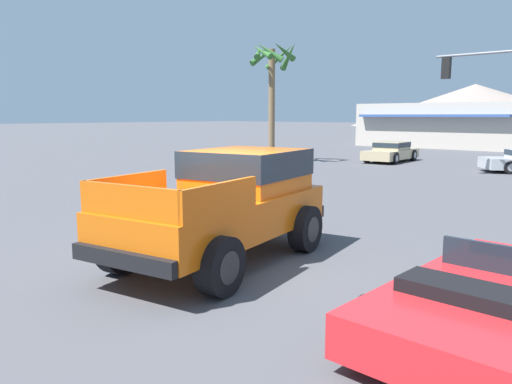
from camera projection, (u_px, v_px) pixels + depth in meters
ground_plane at (222, 267)px, 8.84m from camera, size 320.00×320.00×0.00m
orange_pickup_truck at (230, 199)px, 9.33m from camera, size 3.05×5.22×2.01m
red_convertible_car at (488, 302)px, 6.05m from camera, size 2.05×4.31×1.04m
parked_car_tan at (391, 151)px, 28.99m from camera, size 2.11×4.53×1.16m
traffic_light_main at (489, 87)px, 20.36m from camera, size 3.79×0.38×5.43m
palm_tree_short at (273, 72)px, 27.81m from camera, size 2.73×2.76×6.73m
storefront_building at (447, 125)px, 42.80m from camera, size 13.50×8.18×3.68m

